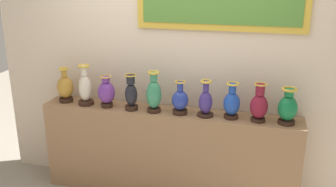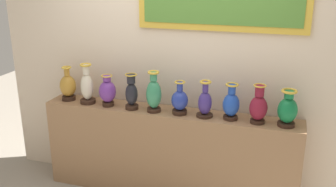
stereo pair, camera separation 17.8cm
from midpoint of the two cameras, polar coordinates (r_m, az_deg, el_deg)
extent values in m
cube|color=#99704C|center=(3.98, -1.30, -8.94)|extent=(2.60, 0.33, 0.94)
cube|color=beige|center=(3.86, -0.46, 4.95)|extent=(3.84, 0.10, 2.80)
cylinder|color=#382319|center=(4.20, -16.10, -0.88)|extent=(0.14, 0.14, 0.04)
ellipsoid|color=#B27F2D|center=(4.16, -16.26, 0.88)|extent=(0.17, 0.17, 0.23)
cylinder|color=#B27F2D|center=(4.12, -16.45, 2.97)|extent=(0.06, 0.06, 0.09)
torus|color=gold|center=(4.11, -16.51, 3.54)|extent=(0.10, 0.10, 0.02)
cylinder|color=#382319|center=(4.06, -13.32, -1.33)|extent=(0.16, 0.16, 0.04)
ellipsoid|color=beige|center=(4.01, -13.48, 0.78)|extent=(0.13, 0.13, 0.27)
cylinder|color=beige|center=(3.96, -13.68, 3.33)|extent=(0.07, 0.07, 0.10)
torus|color=gold|center=(3.95, -13.73, 4.02)|extent=(0.12, 0.12, 0.02)
cylinder|color=#382319|center=(3.95, -10.34, -1.68)|extent=(0.12, 0.12, 0.04)
ellipsoid|color=#6B3393|center=(3.91, -10.45, 0.15)|extent=(0.17, 0.17, 0.22)
cylinder|color=#6B3393|center=(3.86, -10.57, 2.09)|extent=(0.08, 0.08, 0.05)
torus|color=gold|center=(3.86, -10.59, 2.48)|extent=(0.11, 0.11, 0.01)
cylinder|color=#382319|center=(3.84, -6.78, -2.10)|extent=(0.13, 0.13, 0.04)
ellipsoid|color=black|center=(3.79, -6.85, -0.19)|extent=(0.12, 0.12, 0.23)
cylinder|color=black|center=(3.75, -6.94, 2.09)|extent=(0.08, 0.08, 0.09)
torus|color=gold|center=(3.74, -6.97, 2.72)|extent=(0.12, 0.12, 0.01)
cylinder|color=#382319|center=(3.77, -3.45, -2.46)|extent=(0.14, 0.14, 0.04)
ellipsoid|color=#388C60|center=(3.71, -3.50, -0.18)|extent=(0.15, 0.15, 0.28)
cylinder|color=#388C60|center=(3.66, -3.55, 2.51)|extent=(0.07, 0.07, 0.08)
torus|color=gold|center=(3.65, -3.57, 3.13)|extent=(0.12, 0.12, 0.02)
cylinder|color=#382319|center=(3.71, 0.42, -2.71)|extent=(0.14, 0.14, 0.04)
ellipsoid|color=#263899|center=(3.67, 0.42, -1.00)|extent=(0.16, 0.16, 0.19)
cylinder|color=#263899|center=(3.62, 0.43, 1.06)|extent=(0.06, 0.06, 0.09)
torus|color=gold|center=(3.61, 0.43, 1.72)|extent=(0.10, 0.10, 0.02)
cylinder|color=#382319|center=(3.67, 4.17, -3.17)|extent=(0.16, 0.16, 0.03)
ellipsoid|color=#3F2D7F|center=(3.62, 4.21, -1.35)|extent=(0.13, 0.13, 0.22)
cylinder|color=#3F2D7F|center=(3.57, 4.27, 1.06)|extent=(0.06, 0.06, 0.10)
torus|color=gold|center=(3.56, 4.29, 1.80)|extent=(0.11, 0.11, 0.02)
cylinder|color=#382319|center=(3.64, 7.99, -3.39)|extent=(0.13, 0.13, 0.04)
ellipsoid|color=#1E47B2|center=(3.59, 8.07, -1.52)|extent=(0.16, 0.16, 0.22)
cylinder|color=#1E47B2|center=(3.55, 8.18, 0.78)|extent=(0.07, 0.07, 0.09)
torus|color=gold|center=(3.53, 8.21, 1.44)|extent=(0.12, 0.12, 0.02)
cylinder|color=#382319|center=(3.61, 11.87, -3.82)|extent=(0.13, 0.13, 0.03)
ellipsoid|color=maroon|center=(3.56, 12.00, -1.91)|extent=(0.16, 0.16, 0.22)
cylinder|color=maroon|center=(3.51, 12.18, 0.58)|extent=(0.08, 0.08, 0.10)
torus|color=gold|center=(3.50, 12.23, 1.36)|extent=(0.12, 0.12, 0.01)
cylinder|color=#382319|center=(3.62, 15.86, -4.09)|extent=(0.15, 0.15, 0.03)
ellipsoid|color=#14723D|center=(3.57, 16.05, -2.12)|extent=(0.17, 0.17, 0.23)
cylinder|color=#14723D|center=(3.52, 16.26, 0.12)|extent=(0.08, 0.08, 0.06)
torus|color=gold|center=(3.51, 16.30, 0.61)|extent=(0.14, 0.14, 0.02)
camera|label=1|loc=(0.09, -91.37, -0.46)|focal=40.92mm
camera|label=2|loc=(0.09, 88.63, 0.46)|focal=40.92mm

